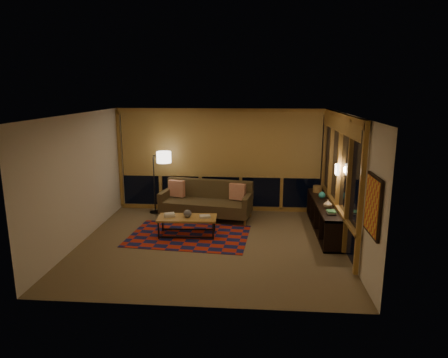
# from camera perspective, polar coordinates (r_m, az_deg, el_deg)

# --- Properties ---
(floor) EXTENTS (5.50, 5.00, 0.01)m
(floor) POSITION_cam_1_polar(r_m,az_deg,el_deg) (8.53, -1.94, -9.21)
(floor) COLOR #746245
(floor) RESTS_ON ground
(ceiling) EXTENTS (5.50, 5.00, 0.01)m
(ceiling) POSITION_cam_1_polar(r_m,az_deg,el_deg) (7.92, -2.09, 9.20)
(ceiling) COLOR silver
(ceiling) RESTS_ON walls
(walls) EXTENTS (5.51, 5.01, 2.70)m
(walls) POSITION_cam_1_polar(r_m,az_deg,el_deg) (8.12, -2.01, -0.35)
(walls) COLOR beige
(walls) RESTS_ON floor
(window_wall_back) EXTENTS (5.30, 0.16, 2.60)m
(window_wall_back) POSITION_cam_1_polar(r_m,az_deg,el_deg) (10.49, -0.52, 2.67)
(window_wall_back) COLOR #B17E3B
(window_wall_back) RESTS_ON walls
(window_wall_right) EXTENTS (0.16, 3.70, 2.60)m
(window_wall_right) POSITION_cam_1_polar(r_m,az_deg,el_deg) (8.84, 15.98, 0.24)
(window_wall_right) COLOR #B17E3B
(window_wall_right) RESTS_ON walls
(wall_art) EXTENTS (0.06, 0.74, 0.94)m
(wall_art) POSITION_cam_1_polar(r_m,az_deg,el_deg) (6.51, 20.46, -3.60)
(wall_art) COLOR red
(wall_art) RESTS_ON walls
(wall_sconce) EXTENTS (0.12, 0.18, 0.22)m
(wall_sconce) POSITION_cam_1_polar(r_m,az_deg,el_deg) (8.64, 15.87, 1.33)
(wall_sconce) COLOR white
(wall_sconce) RESTS_ON walls
(sofa) EXTENTS (2.34, 1.25, 0.91)m
(sofa) POSITION_cam_1_polar(r_m,az_deg,el_deg) (10.00, -2.59, -3.12)
(sofa) COLOR #483D20
(sofa) RESTS_ON floor
(pillow_left) EXTENTS (0.44, 0.26, 0.42)m
(pillow_left) POSITION_cam_1_polar(r_m,az_deg,el_deg) (10.32, -6.77, -1.47)
(pillow_left) COLOR #BD371B
(pillow_left) RESTS_ON sofa
(pillow_right) EXTENTS (0.43, 0.26, 0.40)m
(pillow_right) POSITION_cam_1_polar(r_m,az_deg,el_deg) (9.94, 1.95, -2.00)
(pillow_right) COLOR #BD371B
(pillow_right) RESTS_ON sofa
(area_rug) EXTENTS (2.73, 1.94, 0.01)m
(area_rug) POSITION_cam_1_polar(r_m,az_deg,el_deg) (8.97, -5.05, -8.09)
(area_rug) COLOR #A22210
(area_rug) RESTS_ON floor
(coffee_table) EXTENTS (1.31, 0.65, 0.43)m
(coffee_table) POSITION_cam_1_polar(r_m,az_deg,el_deg) (8.94, -5.27, -6.75)
(coffee_table) COLOR #B17E3B
(coffee_table) RESTS_ON floor
(book_stack_a) EXTENTS (0.30, 0.27, 0.07)m
(book_stack_a) POSITION_cam_1_polar(r_m,az_deg,el_deg) (8.94, -7.79, -5.10)
(book_stack_a) COLOR beige
(book_stack_a) RESTS_ON coffee_table
(book_stack_b) EXTENTS (0.25, 0.22, 0.04)m
(book_stack_b) POSITION_cam_1_polar(r_m,az_deg,el_deg) (8.81, -2.74, -5.38)
(book_stack_b) COLOR beige
(book_stack_b) RESTS_ON coffee_table
(ceramic_pot) EXTENTS (0.22, 0.22, 0.18)m
(ceramic_pot) POSITION_cam_1_polar(r_m,az_deg,el_deg) (8.82, -5.23, -4.92)
(ceramic_pot) COLOR black
(ceramic_pot) RESTS_ON coffee_table
(floor_lamp) EXTENTS (0.66, 0.60, 1.67)m
(floor_lamp) POSITION_cam_1_polar(r_m,az_deg,el_deg) (10.52, -9.94, -0.37)
(floor_lamp) COLOR black
(floor_lamp) RESTS_ON floor
(bookshelf) EXTENTS (0.40, 2.69, 0.67)m
(bookshelf) POSITION_cam_1_polar(r_m,az_deg,el_deg) (9.44, 14.00, -5.22)
(bookshelf) COLOR black
(bookshelf) RESTS_ON floor
(basket) EXTENTS (0.22, 0.22, 0.16)m
(basket) POSITION_cam_1_polar(r_m,az_deg,el_deg) (10.20, 13.19, -1.39)
(basket) COLOR #AC7D39
(basket) RESTS_ON bookshelf
(teal_bowl) EXTENTS (0.19, 0.19, 0.16)m
(teal_bowl) POSITION_cam_1_polar(r_m,az_deg,el_deg) (9.64, 13.82, -2.25)
(teal_bowl) COLOR teal
(teal_bowl) RESTS_ON bookshelf
(vase) EXTENTS (0.19, 0.19, 0.19)m
(vase) POSITION_cam_1_polar(r_m,az_deg,el_deg) (8.90, 14.61, -3.44)
(vase) COLOR tan
(vase) RESTS_ON bookshelf
(shelf_book_stack) EXTENTS (0.23, 0.29, 0.08)m
(shelf_book_stack) POSITION_cam_1_polar(r_m,az_deg,el_deg) (8.52, 15.06, -4.61)
(shelf_book_stack) COLOR beige
(shelf_book_stack) RESTS_ON bookshelf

